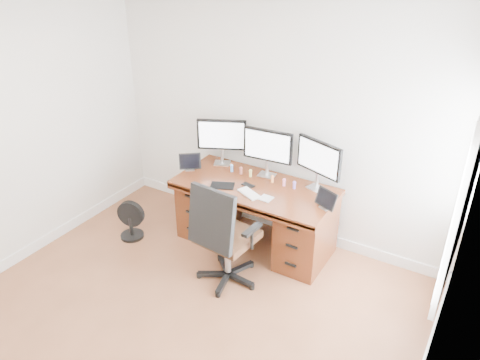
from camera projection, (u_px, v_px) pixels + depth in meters
The scene contains 21 objects.
ground at pixel (147, 353), 3.88m from camera, with size 4.50×4.50×0.00m, color brown.
back_wall at pixel (276, 118), 4.95m from camera, with size 4.00×0.10×2.70m, color white.
right_wall at pixel (432, 311), 2.42m from camera, with size 0.10×4.50×2.70m.
desk at pixel (256, 212), 5.08m from camera, with size 1.70×0.80×0.75m.
office_chair at pixel (224, 251), 4.53m from camera, with size 0.65×0.64×1.11m.
floor_fan at pixel (130, 221), 5.27m from camera, with size 0.32×0.26×0.45m.
monitor_left at pixel (222, 136), 5.20m from camera, with size 0.51×0.27×0.53m.
monitor_center at pixel (268, 147), 4.94m from camera, with size 0.55×0.15×0.53m.
monitor_right at pixel (319, 159), 4.68m from camera, with size 0.53×0.22×0.53m.
tablet_left at pixel (189, 163), 5.18m from camera, with size 0.23×0.20×0.19m.
tablet_right at pixel (326, 200), 4.45m from camera, with size 0.25×0.16×0.19m.
keyboard at pixel (249, 193), 4.73m from camera, with size 0.27×0.11×0.01m, color white.
trackpad at pixel (266, 198), 4.65m from camera, with size 0.12×0.12×0.01m, color silver.
drawing_tablet at pixel (222, 186), 4.88m from camera, with size 0.25×0.16×0.01m, color black.
phone at pixel (248, 185), 4.89m from camera, with size 0.14×0.07×0.01m, color black.
figurine_blue at pixel (232, 168), 5.16m from camera, with size 0.04×0.04×0.09m.
figurine_brown at pixel (241, 170), 5.10m from camera, with size 0.04×0.04×0.09m.
figurine_yellow at pixel (251, 173), 5.05m from camera, with size 0.04×0.04×0.09m.
figurine_orange at pixel (272, 178), 4.93m from camera, with size 0.04×0.04×0.09m.
figurine_pink at pixel (284, 182), 4.86m from camera, with size 0.04×0.04×0.09m.
figurine_purple at pixel (294, 184), 4.81m from camera, with size 0.04×0.04×0.09m.
Camera 1 is at (2.08, -1.97, 3.09)m, focal length 35.00 mm.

